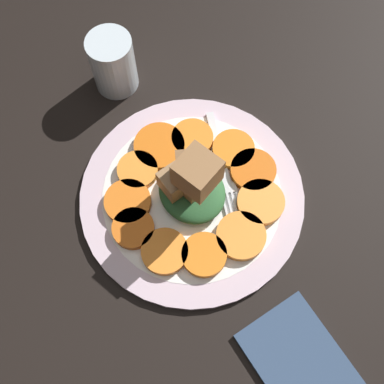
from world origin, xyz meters
The scene contains 17 objects.
table_slab centered at (0.00, 0.00, 1.00)cm, with size 120.00×120.00×2.00cm, color black.
plate centered at (0.00, 0.00, 2.52)cm, with size 30.94×30.94×1.05cm.
carrot_slice_0 centered at (3.66, 7.99, 3.68)cm, with size 6.36×6.36×1.16cm, color orange.
carrot_slice_1 centered at (0.34, 9.26, 3.68)cm, with size 5.63×5.63×1.16cm, color orange.
carrot_slice_2 centered at (-4.93, 7.42, 3.68)cm, with size 6.16×6.16×1.16cm, color orange.
carrot_slice_3 centered at (-8.07, 3.36, 3.68)cm, with size 5.92×5.92×1.16cm, color orange.
carrot_slice_4 centered at (-8.58, -2.12, 3.68)cm, with size 6.61×6.61×1.16cm, color orange.
carrot_slice_5 centered at (-6.17, -7.07, 3.68)cm, with size 6.47×6.47×1.16cm, color #F9963A.
carrot_slice_6 centered at (-1.77, -8.97, 3.68)cm, with size 6.37×6.37×1.16cm, color #D66114.
carrot_slice_7 centered at (2.42, -8.54, 3.68)cm, with size 5.96×5.96×1.16cm, color orange.
carrot_slice_8 centered at (7.04, -4.61, 3.68)cm, with size 5.97×5.97×1.16cm, color orange.
carrot_slice_9 centered at (8.52, -0.37, 3.68)cm, with size 7.22×7.22×1.16cm, color orange.
carrot_slice_10 centered at (6.97, 4.48, 3.68)cm, with size 5.67×5.67×1.16cm, color orange.
center_pile centered at (-0.09, 0.21, 7.53)cm, with size 9.71×8.74×11.85cm.
fork centered at (0.86, -5.76, 3.30)cm, with size 16.87×8.03×0.40cm.
water_glass centered at (22.30, -0.76, 6.66)cm, with size 6.55×6.55×9.31cm.
napkin centered at (-26.83, 0.75, 2.40)cm, with size 16.90×10.14×0.80cm.
Camera 1 is at (-20.39, 13.20, 64.44)cm, focal length 45.00 mm.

